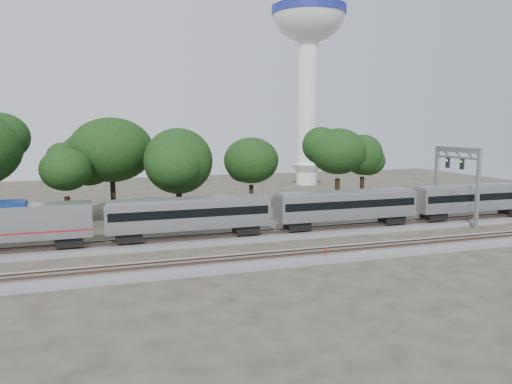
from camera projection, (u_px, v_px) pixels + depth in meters
ground at (249, 252)px, 49.88m from camera, size 160.00×160.00×0.00m
track_far at (233, 238)px, 55.49m from camera, size 160.00×5.00×0.73m
track_near at (263, 260)px, 46.10m from camera, size 160.00×5.00×0.73m
train at (475, 197)px, 65.67m from camera, size 129.53×3.16×4.65m
switch_stand_red at (325, 253)px, 46.76m from camera, size 0.33×0.10×1.06m
switch_stand_white at (364, 254)px, 46.97m from camera, size 0.27×0.06×0.86m
switch_lever at (326, 259)px, 46.79m from camera, size 0.55×0.39×0.30m
water_tower at (309, 33)px, 104.45m from camera, size 15.55×15.55×43.05m
signal_gantry at (456, 168)px, 64.12m from camera, size 0.69×8.13×9.88m
tree_2 at (66, 170)px, 60.94m from camera, size 7.40×7.40×10.43m
tree_3 at (112, 150)px, 67.70m from camera, size 9.51×9.51×13.41m
tree_4 at (178, 161)px, 63.25m from camera, size 8.29×8.29×11.68m
tree_5 at (251, 161)px, 71.78m from camera, size 7.78×7.78×10.97m
tree_6 at (338, 152)px, 74.26m from camera, size 8.97×8.97×12.65m
tree_7 at (363, 155)px, 82.38m from camera, size 8.00×8.00×11.27m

